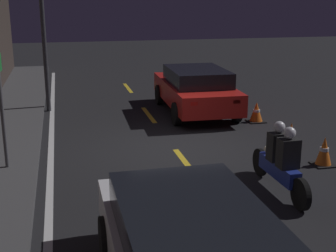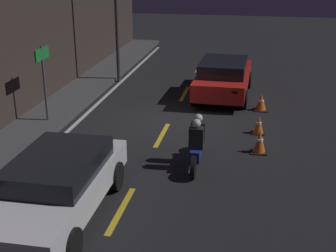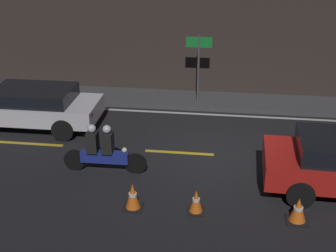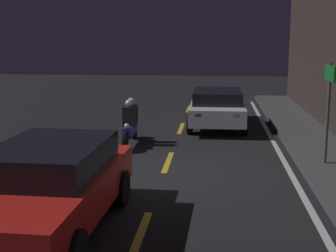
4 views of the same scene
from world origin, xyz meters
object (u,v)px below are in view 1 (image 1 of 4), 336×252
at_px(traffic_cone_near, 324,152).
at_px(shop_sign, 0,87).
at_px(traffic_cone_far, 256,112).
at_px(taxi_red, 195,89).
at_px(traffic_cone_mid, 291,134).
at_px(motorcycle, 281,161).
at_px(street_lamp, 42,8).

xyz_separation_m(traffic_cone_near, shop_sign, (1.03, 6.72, 1.53)).
bearing_deg(traffic_cone_near, traffic_cone_far, -0.49).
bearing_deg(taxi_red, traffic_cone_mid, -158.15).
xyz_separation_m(motorcycle, traffic_cone_near, (1.13, -1.60, -0.32)).
relative_size(motorcycle, shop_sign, 0.93).
xyz_separation_m(traffic_cone_mid, traffic_cone_far, (2.28, -0.06, 0.01)).
relative_size(taxi_red, motorcycle, 2.00).
height_order(motorcycle, traffic_cone_mid, motorcycle).
bearing_deg(street_lamp, taxi_red, -106.01).
bearing_deg(shop_sign, traffic_cone_far, -68.03).
distance_m(taxi_red, street_lamp, 5.33).
bearing_deg(taxi_red, street_lamp, 75.59).
height_order(motorcycle, traffic_cone_far, motorcycle).
height_order(motorcycle, traffic_cone_near, motorcycle).
xyz_separation_m(taxi_red, traffic_cone_mid, (-3.75, -1.38, -0.50)).
relative_size(motorcycle, street_lamp, 0.39).
distance_m(motorcycle, traffic_cone_far, 5.17).
bearing_deg(traffic_cone_far, traffic_cone_mid, 178.37).
bearing_deg(shop_sign, taxi_red, -51.72).
relative_size(traffic_cone_near, street_lamp, 0.11).
bearing_deg(traffic_cone_near, taxi_red, 15.17).
relative_size(taxi_red, traffic_cone_mid, 7.76).
distance_m(traffic_cone_mid, traffic_cone_far, 2.28).
relative_size(traffic_cone_near, traffic_cone_mid, 1.12).
relative_size(traffic_cone_far, shop_sign, 0.25).
bearing_deg(street_lamp, motorcycle, -150.33).
distance_m(traffic_cone_near, shop_sign, 6.97).
bearing_deg(traffic_cone_far, taxi_red, 44.70).
xyz_separation_m(taxi_red, motorcycle, (-6.36, 0.18, -0.14)).
height_order(taxi_red, traffic_cone_far, taxi_red).
bearing_deg(shop_sign, traffic_cone_near, -98.74).
height_order(traffic_cone_near, shop_sign, shop_sign).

